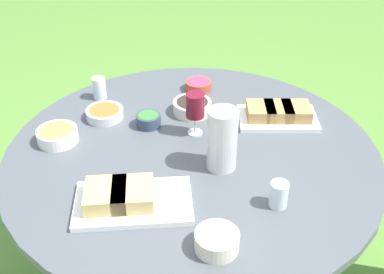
# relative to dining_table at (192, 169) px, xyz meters

# --- Properties ---
(dining_table) EXTENTS (1.44, 1.44, 0.78)m
(dining_table) POSITION_rel_dining_table_xyz_m (0.00, 0.00, 0.00)
(dining_table) COLOR #4C4C51
(dining_table) RESTS_ON ground_plane
(water_pitcher) EXTENTS (0.12, 0.11, 0.24)m
(water_pitcher) POSITION_rel_dining_table_xyz_m (-0.14, -0.04, 0.21)
(water_pitcher) COLOR silver
(water_pitcher) RESTS_ON dining_table
(wine_glass) EXTENTS (0.07, 0.07, 0.18)m
(wine_glass) POSITION_rel_dining_table_xyz_m (0.09, -0.07, 0.22)
(wine_glass) COLOR silver
(wine_glass) RESTS_ON dining_table
(platter_bread_main) EXTENTS (0.34, 0.38, 0.07)m
(platter_bread_main) POSITION_rel_dining_table_xyz_m (-0.01, -0.42, 0.12)
(platter_bread_main) COLOR white
(platter_bread_main) RESTS_ON dining_table
(platter_charcuterie) EXTENTS (0.38, 0.45, 0.08)m
(platter_charcuterie) POSITION_rel_dining_table_xyz_m (-0.15, 0.35, 0.12)
(platter_charcuterie) COLOR white
(platter_charcuterie) RESTS_ON dining_table
(bowl_fries) EXTENTS (0.16, 0.16, 0.05)m
(bowl_fries) POSITION_rel_dining_table_xyz_m (0.33, 0.41, 0.12)
(bowl_fries) COLOR white
(bowl_fries) RESTS_ON dining_table
(bowl_salad) EXTENTS (0.10, 0.10, 0.05)m
(bowl_salad) POSITION_rel_dining_table_xyz_m (0.24, 0.06, 0.12)
(bowl_salad) COLOR #334256
(bowl_salad) RESTS_ON dining_table
(bowl_olives) EXTENTS (0.16, 0.16, 0.05)m
(bowl_olives) POSITION_rel_dining_table_xyz_m (0.23, -0.15, 0.12)
(bowl_olives) COLOR beige
(bowl_olives) RESTS_ON dining_table
(bowl_dip_red) EXTENTS (0.12, 0.12, 0.05)m
(bowl_dip_red) POSITION_rel_dining_table_xyz_m (0.39, -0.28, 0.12)
(bowl_dip_red) COLOR #B74733
(bowl_dip_red) RESTS_ON dining_table
(bowl_dip_cream) EXTENTS (0.13, 0.13, 0.06)m
(bowl_dip_cream) POSITION_rel_dining_table_xyz_m (-0.46, 0.21, 0.12)
(bowl_dip_cream) COLOR beige
(bowl_dip_cream) RESTS_ON dining_table
(bowl_roasted_veg) EXTENTS (0.16, 0.16, 0.04)m
(bowl_roasted_veg) POSITION_rel_dining_table_xyz_m (0.40, 0.19, 0.11)
(bowl_roasted_veg) COLOR silver
(bowl_roasted_veg) RESTS_ON dining_table
(cup_water_near) EXTENTS (0.06, 0.06, 0.10)m
(cup_water_near) POSITION_rel_dining_table_xyz_m (0.57, 0.13, 0.14)
(cup_water_near) COLOR silver
(cup_water_near) RESTS_ON dining_table
(cup_water_far) EXTENTS (0.06, 0.06, 0.09)m
(cup_water_far) POSITION_rel_dining_table_xyz_m (-0.42, -0.07, 0.14)
(cup_water_far) COLOR silver
(cup_water_far) RESTS_ON dining_table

